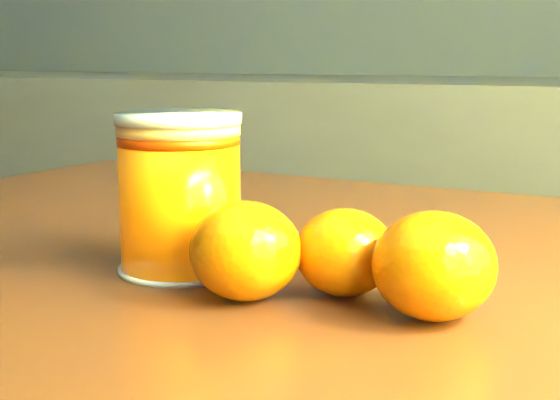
% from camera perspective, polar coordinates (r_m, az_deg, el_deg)
% --- Properties ---
extents(kitchen_counter, '(3.15, 0.60, 0.90)m').
position_cam_1_polar(kitchen_counter, '(2.12, -9.26, -3.27)').
color(kitchen_counter, '#4D4E52').
rests_on(kitchen_counter, ground).
extents(juice_glass, '(0.09, 0.09, 0.11)m').
position_cam_1_polar(juice_glass, '(0.54, -7.32, 0.46)').
color(juice_glass, orange).
rests_on(juice_glass, table).
extents(orange_front, '(0.06, 0.06, 0.05)m').
position_cam_1_polar(orange_front, '(0.49, 4.76, -3.82)').
color(orange_front, orange).
rests_on(orange_front, table).
extents(orange_back, '(0.09, 0.09, 0.06)m').
position_cam_1_polar(orange_back, '(0.45, 11.19, -4.72)').
color(orange_back, orange).
rests_on(orange_back, table).
extents(orange_extra, '(0.09, 0.09, 0.06)m').
position_cam_1_polar(orange_extra, '(0.48, -2.54, -3.72)').
color(orange_extra, orange).
rests_on(orange_extra, table).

